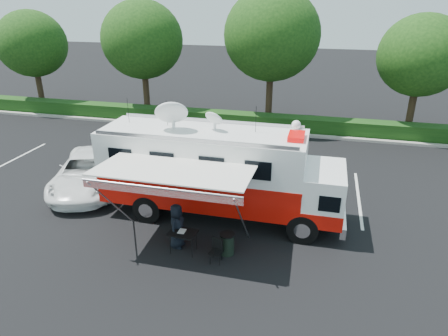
# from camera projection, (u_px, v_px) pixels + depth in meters

# --- Properties ---
(ground_plane) EXTENTS (120.00, 120.00, 0.00)m
(ground_plane) POSITION_uv_depth(u_px,v_px,m) (221.00, 216.00, 16.16)
(ground_plane) COLOR black
(ground_plane) RESTS_ON ground
(back_border) EXTENTS (60.00, 6.14, 8.87)m
(back_border) POSITION_uv_depth(u_px,v_px,m) (289.00, 51.00, 25.44)
(back_border) COLOR #9E998E
(back_border) RESTS_ON ground_plane
(stall_lines) EXTENTS (24.12, 5.50, 0.01)m
(stall_lines) POSITION_uv_depth(u_px,v_px,m) (227.00, 184.00, 18.95)
(stall_lines) COLOR silver
(stall_lines) RESTS_ON ground_plane
(command_truck) EXTENTS (9.41, 2.59, 4.52)m
(command_truck) POSITION_uv_depth(u_px,v_px,m) (219.00, 172.00, 15.42)
(command_truck) COLOR black
(command_truck) RESTS_ON ground_plane
(awning) EXTENTS (5.14, 2.65, 3.10)m
(awning) POSITION_uv_depth(u_px,v_px,m) (172.00, 174.00, 12.83)
(awning) COLOR silver
(awning) RESTS_ON ground_plane
(white_suv) EXTENTS (4.28, 6.25, 1.59)m
(white_suv) POSITION_uv_depth(u_px,v_px,m) (91.00, 187.00, 18.60)
(white_suv) COLOR white
(white_suv) RESTS_ON ground_plane
(person) EXTENTS (0.54, 0.82, 1.65)m
(person) POSITION_uv_depth(u_px,v_px,m) (178.00, 246.00, 14.21)
(person) COLOR black
(person) RESTS_ON ground_plane
(folding_table) EXTENTS (1.00, 0.75, 0.80)m
(folding_table) POSITION_uv_depth(u_px,v_px,m) (183.00, 233.00, 13.58)
(folding_table) COLOR black
(folding_table) RESTS_ON ground_plane
(folding_chair) EXTENTS (0.47, 0.49, 0.82)m
(folding_chair) POSITION_uv_depth(u_px,v_px,m) (217.00, 248.00, 13.23)
(folding_chair) COLOR black
(folding_chair) RESTS_ON ground_plane
(trash_bin) EXTENTS (0.52, 0.52, 0.78)m
(trash_bin) POSITION_uv_depth(u_px,v_px,m) (227.00, 244.00, 13.64)
(trash_bin) COLOR black
(trash_bin) RESTS_ON ground_plane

